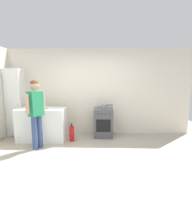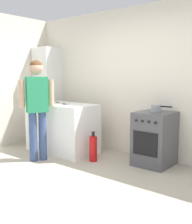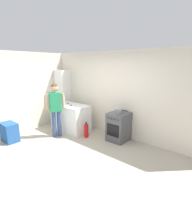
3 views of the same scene
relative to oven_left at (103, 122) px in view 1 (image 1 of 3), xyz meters
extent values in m
plane|color=#ADA38E|center=(-0.35, -1.58, -0.43)|extent=(8.00, 8.00, 0.00)
cube|color=silver|center=(-0.35, 0.37, 0.87)|extent=(6.00, 0.10, 2.60)
cube|color=white|center=(-1.70, -0.38, 0.02)|extent=(1.30, 0.70, 0.90)
cube|color=#4C4C51|center=(0.00, 0.00, 0.00)|extent=(0.54, 0.60, 0.85)
cube|color=black|center=(0.00, -0.30, -0.03)|extent=(0.41, 0.01, 0.36)
cylinder|color=black|center=(-0.12, -0.12, 0.42)|extent=(0.17, 0.17, 0.01)
cylinder|color=black|center=(0.12, -0.12, 0.42)|extent=(0.17, 0.17, 0.01)
cylinder|color=black|center=(-0.12, 0.12, 0.42)|extent=(0.17, 0.17, 0.01)
cylinder|color=black|center=(0.12, 0.12, 0.42)|extent=(0.17, 0.17, 0.01)
cylinder|color=black|center=(-0.16, -0.31, 0.31)|extent=(0.04, 0.02, 0.04)
cylinder|color=black|center=(-0.05, -0.31, 0.31)|extent=(0.04, 0.02, 0.04)
cylinder|color=black|center=(0.05, -0.31, 0.31)|extent=(0.04, 0.02, 0.04)
cylinder|color=black|center=(0.16, -0.31, 0.31)|extent=(0.04, 0.02, 0.04)
cylinder|color=gray|center=(0.01, 0.00, 0.48)|extent=(0.16, 0.16, 0.12)
cylinder|color=black|center=(0.19, 0.00, 0.52)|extent=(0.18, 0.02, 0.02)
cube|color=silver|center=(-1.48, -0.48, 0.48)|extent=(0.10, 0.06, 0.01)
cube|color=black|center=(-1.57, -0.44, 0.48)|extent=(0.11, 0.07, 0.01)
cube|color=silver|center=(-1.73, -0.35, 0.48)|extent=(0.24, 0.09, 0.01)
cube|color=black|center=(-1.90, -0.31, 0.48)|extent=(0.11, 0.05, 0.01)
cylinder|color=#384C7A|center=(-1.66, -1.09, -0.02)|extent=(0.13, 0.13, 0.82)
cylinder|color=#384C7A|center=(-1.58, -0.95, -0.02)|extent=(0.13, 0.13, 0.82)
cube|color=#268C59|center=(-1.62, -1.02, 0.68)|extent=(0.34, 0.39, 0.58)
cylinder|color=tan|center=(-1.73, -1.23, 0.70)|extent=(0.09, 0.09, 0.44)
cylinder|color=tan|center=(-1.51, -0.81, 0.70)|extent=(0.09, 0.09, 0.44)
sphere|color=tan|center=(-1.62, -1.02, 1.11)|extent=(0.22, 0.22, 0.22)
sphere|color=brown|center=(-1.62, -1.02, 1.13)|extent=(0.21, 0.21, 0.21)
cylinder|color=red|center=(-0.87, -0.48, -0.22)|extent=(0.13, 0.13, 0.42)
cylinder|color=black|center=(-0.87, -0.48, 0.03)|extent=(0.05, 0.05, 0.08)
cube|color=white|center=(-2.65, 0.10, 0.57)|extent=(0.48, 0.44, 2.00)
camera|label=1|loc=(-0.05, -5.07, 1.21)|focal=28.00mm
camera|label=2|loc=(2.03, -3.95, 1.02)|focal=45.00mm
camera|label=3|loc=(2.67, -4.10, 1.79)|focal=28.00mm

